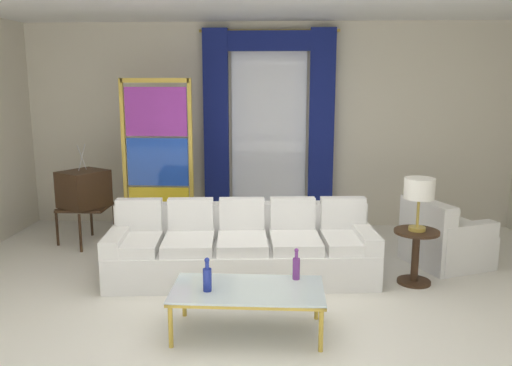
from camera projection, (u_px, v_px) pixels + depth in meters
ground_plane at (257, 305)px, 5.18m from camera, size 16.00×16.00×0.00m
wall_rear at (268, 126)px, 7.89m from camera, size 8.00×0.12×3.00m
curtained_window at (269, 110)px, 7.68m from camera, size 2.00×0.17×2.70m
couch_white_long at (242, 250)px, 5.91m from camera, size 2.98×1.18×0.86m
coffee_table at (248, 292)px, 4.56m from camera, size 1.31×0.67×0.41m
bottle_blue_decanter at (207, 278)px, 4.47m from camera, size 0.07×0.07×0.30m
bottle_crystal_tall at (296, 267)px, 4.74m from camera, size 0.07×0.07×0.29m
vintage_tv at (84, 191)px, 7.01m from camera, size 0.74×0.76×1.35m
armchair_white at (443, 241)px, 6.29m from camera, size 1.07×1.06×0.80m
stained_glass_divider at (158, 165)px, 7.04m from camera, size 0.95×0.05×2.20m
peacock_figurine at (195, 233)px, 6.85m from camera, size 0.44×0.60×0.50m
round_side_table at (416, 252)px, 5.68m from camera, size 0.48×0.48×0.59m
table_lamp_brass at (419, 191)px, 5.55m from camera, size 0.32×0.32×0.57m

